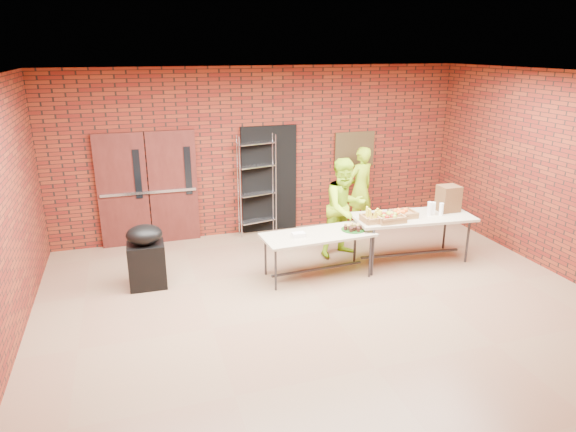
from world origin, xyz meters
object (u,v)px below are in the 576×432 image
object	(u,v)px
wire_rack	(257,186)
coffee_dispenser	(448,198)
table_right	(413,220)
volunteer_man	(345,208)
table_left	(318,237)
covered_grill	(146,256)
volunteer_woman	(360,188)

from	to	relation	value
wire_rack	coffee_dispenser	bearing A→B (deg)	-48.12
wire_rack	table_right	world-z (taller)	wire_rack
wire_rack	table_right	bearing A→B (deg)	-56.87
wire_rack	volunteer_man	world-z (taller)	wire_rack
table_left	volunteer_man	xyz separation A→B (m)	(0.76, 0.71, 0.21)
wire_rack	covered_grill	distance (m)	2.86
wire_rack	table_right	distance (m)	3.04
table_left	volunteer_man	size ratio (longest dim) A/B	1.04
covered_grill	volunteer_man	world-z (taller)	volunteer_man
wire_rack	volunteer_woman	distance (m)	2.07
wire_rack	table_left	size ratio (longest dim) A/B	1.09
volunteer_woman	volunteer_man	bearing A→B (deg)	35.62
table_left	table_right	world-z (taller)	table_right
coffee_dispenser	covered_grill	xyz separation A→B (m)	(-5.07, 0.29, -0.55)
table_right	volunteer_woman	xyz separation A→B (m)	(-0.12, 1.82, 0.08)
table_left	covered_grill	distance (m)	2.66
volunteer_man	volunteer_woman	bearing A→B (deg)	39.89
volunteer_woman	table_left	bearing A→B (deg)	30.91
coffee_dispenser	volunteer_woman	distance (m)	1.95
covered_grill	volunteer_woman	world-z (taller)	volunteer_woman
coffee_dispenser	table_right	bearing A→B (deg)	-175.01
table_left	coffee_dispenser	bearing A→B (deg)	-0.08
table_left	table_right	size ratio (longest dim) A/B	0.87
wire_rack	volunteer_woman	xyz separation A→B (m)	(2.05, -0.30, -0.15)
covered_grill	wire_rack	bearing A→B (deg)	40.13
coffee_dispenser	wire_rack	bearing A→B (deg)	144.45
table_left	volunteer_man	world-z (taller)	volunteer_man
volunteer_woman	covered_grill	bearing A→B (deg)	0.36
volunteer_man	table_left	bearing A→B (deg)	-151.55
table_left	volunteer_woman	world-z (taller)	volunteer_woman
table_left	coffee_dispenser	distance (m)	2.48
volunteer_woman	volunteer_man	world-z (taller)	volunteer_man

